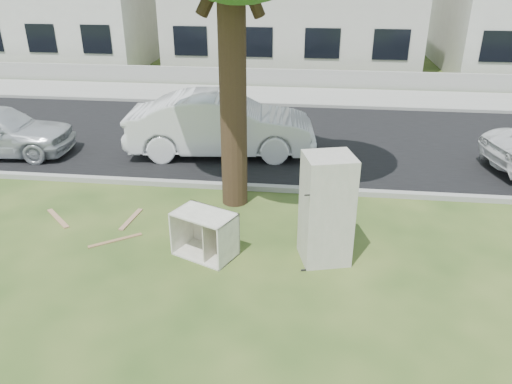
# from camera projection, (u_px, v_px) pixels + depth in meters

# --- Properties ---
(ground) EXTENTS (120.00, 120.00, 0.00)m
(ground) POSITION_uv_depth(u_px,v_px,m) (241.00, 246.00, 9.03)
(ground) COLOR #264117
(road) EXTENTS (120.00, 7.00, 0.01)m
(road) POSITION_uv_depth(u_px,v_px,m) (271.00, 139.00, 14.42)
(road) COLOR black
(road) RESTS_ON ground
(kerb_near) EXTENTS (120.00, 0.18, 0.12)m
(kerb_near) POSITION_uv_depth(u_px,v_px,m) (257.00, 190.00, 11.23)
(kerb_near) COLOR gray
(kerb_near) RESTS_ON ground
(kerb_far) EXTENTS (120.00, 0.18, 0.12)m
(kerb_far) POSITION_uv_depth(u_px,v_px,m) (281.00, 106.00, 17.62)
(kerb_far) COLOR gray
(kerb_far) RESTS_ON ground
(sidewalk) EXTENTS (120.00, 2.80, 0.01)m
(sidewalk) POSITION_uv_depth(u_px,v_px,m) (283.00, 96.00, 18.92)
(sidewalk) COLOR gray
(sidewalk) RESTS_ON ground
(low_wall) EXTENTS (120.00, 0.15, 0.70)m
(low_wall) POSITION_uv_depth(u_px,v_px,m) (286.00, 78.00, 20.21)
(low_wall) COLOR gray
(low_wall) RESTS_ON ground
(fridge) EXTENTS (0.94, 0.90, 1.90)m
(fridge) POSITION_uv_depth(u_px,v_px,m) (326.00, 209.00, 8.28)
(fridge) COLOR silver
(fridge) RESTS_ON ground
(cabinet) EXTENTS (1.21, 1.01, 0.81)m
(cabinet) POSITION_uv_depth(u_px,v_px,m) (205.00, 234.00, 8.61)
(cabinet) COLOR beige
(cabinet) RESTS_ON ground
(plank_a) EXTENTS (0.85, 0.65, 0.02)m
(plank_a) POSITION_uv_depth(u_px,v_px,m) (115.00, 240.00, 9.20)
(plank_a) COLOR olive
(plank_a) RESTS_ON ground
(plank_b) EXTENTS (0.78, 0.75, 0.02)m
(plank_b) POSITION_uv_depth(u_px,v_px,m) (58.00, 218.00, 9.97)
(plank_b) COLOR #A47755
(plank_b) RESTS_ON ground
(plank_c) EXTENTS (0.19, 0.90, 0.02)m
(plank_c) POSITION_uv_depth(u_px,v_px,m) (131.00, 219.00, 9.94)
(plank_c) COLOR #A17759
(plank_c) RESTS_ON ground
(car_center) EXTENTS (5.00, 2.18, 1.60)m
(car_center) POSITION_uv_depth(u_px,v_px,m) (221.00, 125.00, 13.00)
(car_center) COLOR silver
(car_center) RESTS_ON ground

